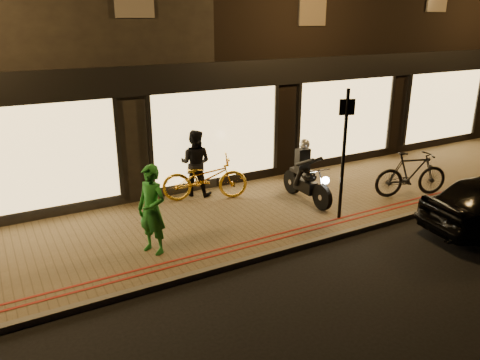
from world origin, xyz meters
name	(u,v)px	position (x,y,z in m)	size (l,w,h in m)	color
ground	(303,249)	(0.00, 0.00, 0.00)	(90.00, 90.00, 0.00)	black
sidewalk	(254,214)	(0.00, 2.00, 0.06)	(50.00, 4.00, 0.12)	brown
kerb_stone	(302,246)	(0.00, 0.05, 0.06)	(50.00, 0.14, 0.12)	#59544C
red_kerb_lines	(288,234)	(0.00, 0.55, 0.12)	(50.00, 0.26, 0.01)	maroon
building_row	(148,28)	(0.00, 8.99, 4.25)	(48.00, 10.11, 8.50)	black
motorcycle	(306,178)	(1.52, 1.98, 0.73)	(0.60, 1.94, 1.59)	black
sign_post	(344,148)	(1.55, 0.70, 1.80)	(0.34, 0.16, 3.00)	black
bicycle_gold	(205,178)	(-0.67, 3.32, 0.69)	(0.76, 2.17, 1.14)	gold
bicycle_dark	(411,174)	(4.11, 0.91, 0.72)	(0.56, 1.99, 1.20)	black
person_green	(152,210)	(-2.79, 1.20, 1.02)	(0.66, 0.43, 1.80)	#1F7427
person_dark	(195,163)	(-0.74, 3.75, 0.99)	(0.85, 0.66, 1.75)	black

